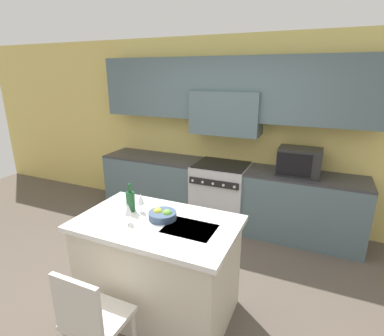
{
  "coord_description": "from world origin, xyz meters",
  "views": [
    {
      "loc": [
        1.29,
        -2.14,
        2.18
      ],
      "look_at": [
        0.02,
        0.7,
        1.19
      ],
      "focal_mm": 28.0,
      "sensor_mm": 36.0,
      "label": 1
    }
  ],
  "objects_px": {
    "microwave": "(299,162)",
    "wine_glass_far": "(141,200)",
    "wine_bottle": "(131,201)",
    "range_stove": "(221,194)",
    "fruit_bowl": "(163,215)",
    "wine_glass_near": "(128,210)",
    "island_chair": "(91,318)"
  },
  "relations": [
    {
      "from": "island_chair",
      "to": "range_stove",
      "type": "bearing_deg",
      "value": 88.6
    },
    {
      "from": "microwave",
      "to": "fruit_bowl",
      "type": "height_order",
      "value": "microwave"
    },
    {
      "from": "microwave",
      "to": "wine_bottle",
      "type": "relative_size",
      "value": 1.98
    },
    {
      "from": "wine_bottle",
      "to": "fruit_bowl",
      "type": "distance_m",
      "value": 0.36
    },
    {
      "from": "wine_glass_near",
      "to": "fruit_bowl",
      "type": "distance_m",
      "value": 0.31
    },
    {
      "from": "wine_glass_far",
      "to": "range_stove",
      "type": "bearing_deg",
      "value": 84.37
    },
    {
      "from": "range_stove",
      "to": "wine_bottle",
      "type": "bearing_deg",
      "value": -98.62
    },
    {
      "from": "range_stove",
      "to": "wine_glass_far",
      "type": "distance_m",
      "value": 1.92
    },
    {
      "from": "microwave",
      "to": "wine_glass_far",
      "type": "relative_size",
      "value": 2.94
    },
    {
      "from": "island_chair",
      "to": "wine_glass_far",
      "type": "distance_m",
      "value": 1.03
    },
    {
      "from": "microwave",
      "to": "wine_glass_near",
      "type": "relative_size",
      "value": 2.94
    },
    {
      "from": "microwave",
      "to": "fruit_bowl",
      "type": "relative_size",
      "value": 2.15
    },
    {
      "from": "range_stove",
      "to": "wine_glass_far",
      "type": "bearing_deg",
      "value": -95.63
    },
    {
      "from": "microwave",
      "to": "fruit_bowl",
      "type": "xyz_separation_m",
      "value": [
        -0.97,
        -1.87,
        -0.11
      ]
    },
    {
      "from": "range_stove",
      "to": "island_chair",
      "type": "bearing_deg",
      "value": -91.4
    },
    {
      "from": "wine_glass_near",
      "to": "wine_glass_far",
      "type": "distance_m",
      "value": 0.23
    },
    {
      "from": "fruit_bowl",
      "to": "wine_bottle",
      "type": "bearing_deg",
      "value": 176.87
    },
    {
      "from": "wine_bottle",
      "to": "wine_glass_near",
      "type": "distance_m",
      "value": 0.24
    },
    {
      "from": "wine_bottle",
      "to": "wine_glass_near",
      "type": "height_order",
      "value": "wine_bottle"
    },
    {
      "from": "microwave",
      "to": "wine_glass_far",
      "type": "distance_m",
      "value": 2.2
    },
    {
      "from": "range_stove",
      "to": "wine_glass_far",
      "type": "xyz_separation_m",
      "value": [
        -0.18,
        -1.81,
        0.6
      ]
    },
    {
      "from": "range_stove",
      "to": "wine_glass_near",
      "type": "relative_size",
      "value": 5.09
    },
    {
      "from": "microwave",
      "to": "wine_glass_far",
      "type": "bearing_deg",
      "value": -123.76
    },
    {
      "from": "island_chair",
      "to": "wine_glass_far",
      "type": "relative_size",
      "value": 4.99
    },
    {
      "from": "range_stove",
      "to": "wine_bottle",
      "type": "height_order",
      "value": "wine_bottle"
    },
    {
      "from": "range_stove",
      "to": "island_chair",
      "type": "relative_size",
      "value": 1.02
    },
    {
      "from": "fruit_bowl",
      "to": "wine_glass_far",
      "type": "bearing_deg",
      "value": 170.51
    },
    {
      "from": "range_stove",
      "to": "wine_glass_far",
      "type": "height_order",
      "value": "wine_glass_far"
    },
    {
      "from": "microwave",
      "to": "wine_glass_near",
      "type": "xyz_separation_m",
      "value": [
        -1.2,
        -2.06,
        -0.02
      ]
    },
    {
      "from": "microwave",
      "to": "wine_bottle",
      "type": "height_order",
      "value": "microwave"
    },
    {
      "from": "island_chair",
      "to": "wine_bottle",
      "type": "relative_size",
      "value": 3.36
    },
    {
      "from": "wine_glass_near",
      "to": "wine_bottle",
      "type": "bearing_deg",
      "value": 120.69
    }
  ]
}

